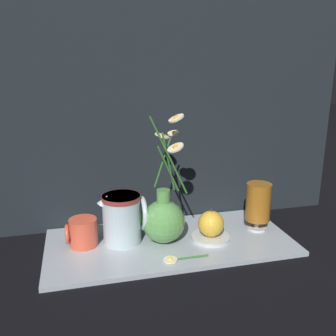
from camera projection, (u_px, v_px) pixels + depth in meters
ground_plane at (170, 244)px, 1.05m from camera, size 6.00×6.00×0.00m
shelf at (170, 242)px, 1.04m from camera, size 0.67×0.31×0.01m
backdrop_wall at (155, 40)px, 1.05m from camera, size 1.17×0.02×1.10m
vase_with_flowers at (163, 218)px, 1.02m from camera, size 0.12×0.18×0.37m
yellow_mug at (82, 232)px, 1.00m from camera, size 0.08×0.07×0.08m
ceramic_pitcher at (123, 217)px, 1.02m from camera, size 0.13×0.11×0.15m
tea_glass at (258, 203)px, 1.09m from camera, size 0.07×0.07×0.14m
saucer_plate at (210, 237)px, 1.05m from camera, size 0.11×0.11×0.01m
orange_fruit at (211, 224)px, 1.04m from camera, size 0.07×0.07×0.08m
loose_daisy at (176, 259)px, 0.94m from camera, size 0.12×0.04×0.01m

